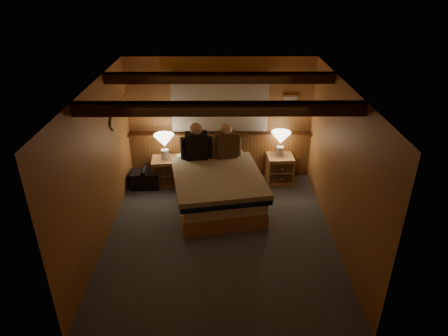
{
  "coord_description": "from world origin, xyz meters",
  "views": [
    {
      "loc": [
        0.03,
        -5.3,
        3.89
      ],
      "look_at": [
        0.07,
        0.4,
        0.98
      ],
      "focal_mm": 32.0,
      "sensor_mm": 36.0,
      "label": 1
    }
  ],
  "objects_px": {
    "person_left": "(196,144)",
    "duffel_bag": "(145,179)",
    "lamp_right": "(281,139)",
    "lamp_left": "(164,142)",
    "nightstand_left": "(165,171)",
    "nightstand_right": "(280,169)",
    "person_right": "(226,143)",
    "bed": "(217,188)"
  },
  "relations": [
    {
      "from": "person_left",
      "to": "person_right",
      "type": "bearing_deg",
      "value": 1.22
    },
    {
      "from": "nightstand_left",
      "to": "lamp_left",
      "type": "xyz_separation_m",
      "value": [
        0.02,
        0.01,
        0.62
      ]
    },
    {
      "from": "nightstand_left",
      "to": "person_left",
      "type": "xyz_separation_m",
      "value": [
        0.64,
        -0.21,
        0.67
      ]
    },
    {
      "from": "lamp_left",
      "to": "duffel_bag",
      "type": "distance_m",
      "value": 0.83
    },
    {
      "from": "bed",
      "to": "nightstand_left",
      "type": "height_order",
      "value": "bed"
    },
    {
      "from": "nightstand_left",
      "to": "nightstand_right",
      "type": "distance_m",
      "value": 2.26
    },
    {
      "from": "bed",
      "to": "lamp_right",
      "type": "xyz_separation_m",
      "value": [
        1.22,
        0.92,
        0.55
      ]
    },
    {
      "from": "nightstand_right",
      "to": "lamp_left",
      "type": "bearing_deg",
      "value": 178.95
    },
    {
      "from": "nightstand_left",
      "to": "duffel_bag",
      "type": "relative_size",
      "value": 0.94
    },
    {
      "from": "nightstand_left",
      "to": "duffel_bag",
      "type": "xyz_separation_m",
      "value": [
        -0.39,
        -0.15,
        -0.09
      ]
    },
    {
      "from": "nightstand_left",
      "to": "person_right",
      "type": "xyz_separation_m",
      "value": [
        1.2,
        -0.15,
        0.66
      ]
    },
    {
      "from": "bed",
      "to": "lamp_right",
      "type": "bearing_deg",
      "value": 27.05
    },
    {
      "from": "nightstand_left",
      "to": "lamp_left",
      "type": "distance_m",
      "value": 0.62
    },
    {
      "from": "lamp_left",
      "to": "nightstand_left",
      "type": "bearing_deg",
      "value": -159.41
    },
    {
      "from": "bed",
      "to": "duffel_bag",
      "type": "bearing_deg",
      "value": 145.42
    },
    {
      "from": "person_left",
      "to": "nightstand_left",
      "type": "bearing_deg",
      "value": 156.25
    },
    {
      "from": "person_left",
      "to": "nightstand_right",
      "type": "bearing_deg",
      "value": 4.97
    },
    {
      "from": "nightstand_left",
      "to": "nightstand_right",
      "type": "xyz_separation_m",
      "value": [
        2.26,
        0.08,
        0.01
      ]
    },
    {
      "from": "person_left",
      "to": "person_right",
      "type": "distance_m",
      "value": 0.56
    },
    {
      "from": "nightstand_right",
      "to": "lamp_left",
      "type": "relative_size",
      "value": 1.09
    },
    {
      "from": "lamp_left",
      "to": "lamp_right",
      "type": "xyz_separation_m",
      "value": [
        2.23,
        0.11,
        0.01
      ]
    },
    {
      "from": "person_left",
      "to": "duffel_bag",
      "type": "relative_size",
      "value": 1.28
    },
    {
      "from": "person_left",
      "to": "bed",
      "type": "bearing_deg",
      "value": -62.05
    },
    {
      "from": "nightstand_left",
      "to": "nightstand_right",
      "type": "height_order",
      "value": "nightstand_right"
    },
    {
      "from": "nightstand_right",
      "to": "lamp_right",
      "type": "xyz_separation_m",
      "value": [
        -0.01,
        0.04,
        0.62
      ]
    },
    {
      "from": "nightstand_right",
      "to": "duffel_bag",
      "type": "height_order",
      "value": "nightstand_right"
    },
    {
      "from": "lamp_left",
      "to": "person_left",
      "type": "height_order",
      "value": "person_left"
    },
    {
      "from": "lamp_right",
      "to": "person_left",
      "type": "height_order",
      "value": "person_left"
    },
    {
      "from": "nightstand_right",
      "to": "duffel_bag",
      "type": "xyz_separation_m",
      "value": [
        -2.65,
        -0.23,
        -0.1
      ]
    },
    {
      "from": "lamp_left",
      "to": "person_left",
      "type": "bearing_deg",
      "value": -19.56
    },
    {
      "from": "person_left",
      "to": "duffel_bag",
      "type": "xyz_separation_m",
      "value": [
        -1.03,
        0.06,
        -0.77
      ]
    },
    {
      "from": "person_left",
      "to": "duffel_bag",
      "type": "distance_m",
      "value": 1.29
    },
    {
      "from": "lamp_left",
      "to": "person_left",
      "type": "relative_size",
      "value": 0.69
    },
    {
      "from": "lamp_right",
      "to": "person_left",
      "type": "distance_m",
      "value": 1.64
    },
    {
      "from": "person_left",
      "to": "duffel_bag",
      "type": "bearing_deg",
      "value": 171.29
    },
    {
      "from": "bed",
      "to": "lamp_left",
      "type": "height_order",
      "value": "lamp_left"
    },
    {
      "from": "lamp_left",
      "to": "lamp_right",
      "type": "relative_size",
      "value": 1.02
    },
    {
      "from": "bed",
      "to": "person_left",
      "type": "distance_m",
      "value": 0.92
    },
    {
      "from": "lamp_left",
      "to": "person_right",
      "type": "distance_m",
      "value": 1.19
    },
    {
      "from": "person_right",
      "to": "nightstand_right",
      "type": "bearing_deg",
      "value": 1.39
    },
    {
      "from": "nightstand_left",
      "to": "duffel_bag",
      "type": "bearing_deg",
      "value": -162.82
    },
    {
      "from": "nightstand_left",
      "to": "nightstand_right",
      "type": "bearing_deg",
      "value": -2.53
    }
  ]
}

